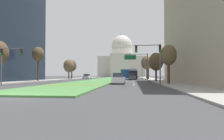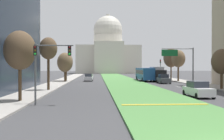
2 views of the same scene
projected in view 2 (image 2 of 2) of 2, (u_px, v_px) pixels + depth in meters
The scene contains 22 objects.
ground_plane at pixel (118, 79), 70.96m from camera, with size 271.29×271.29×0.00m, color #3D3D3F.
grass_median at pixel (120, 80), 64.80m from camera, with size 7.85×110.98×0.14m, color #4C8442.
median_curb_nose at pixel (165, 105), 21.56m from camera, with size 7.06×0.50×0.04m, color gold.
lane_dashes_right at pixel (176, 86), 43.66m from camera, with size 0.16×39.17×0.01m.
sidewalk_left at pixel (62, 81), 57.90m from camera, with size 4.00×110.98×0.15m, color #9E9991.
sidewalk_right at pixel (181, 81), 59.40m from camera, with size 4.00×110.98×0.15m, color #9E9991.
capitol_building at pixel (108, 51), 131.65m from camera, with size 30.84×22.65×29.41m.
traffic_light_near_left at pixel (45, 60), 22.43m from camera, with size 3.34×0.35×5.20m.
traffic_light_far_right at pixel (160, 66), 67.88m from camera, with size 0.28×0.35×5.20m.
overhead_guide_sign at pixel (181, 58), 45.21m from camera, with size 5.58×0.20×6.50m.
street_tree_left_near at pixel (20, 51), 24.14m from camera, with size 2.86×2.86×6.53m.
street_tree_left_mid at pixel (48, 49), 35.40m from camera, with size 2.37×2.37×7.17m.
street_tree_right_mid at pixel (222, 62), 37.14m from camera, with size 2.82×2.82×5.72m.
street_tree_left_far at pixel (65, 62), 55.60m from camera, with size 3.27×3.27×6.20m.
street_tree_right_far at pixel (178, 59), 57.49m from camera, with size 3.00×3.00×6.88m.
street_tree_left_distant at pixel (66, 62), 59.14m from camera, with size 3.04×3.04×6.29m.
street_tree_right_distant at pixel (171, 58), 62.34m from camera, with size 3.56×3.56×7.56m.
sedan_lead_stopped at pixel (198, 90), 28.25m from camera, with size 2.02×4.53×1.70m.
sedan_midblock at pixel (164, 79), 51.14m from camera, with size 1.91×4.29×1.81m.
sedan_distant at pixel (89, 78), 59.49m from camera, with size 1.99×4.38×1.66m.
box_truck_delivery at pixel (158, 74), 57.38m from camera, with size 2.40×6.40×3.20m.
city_bus at pixel (145, 73), 59.76m from camera, with size 2.62×11.00×2.95m.
Camera 2 is at (-5.52, -9.07, 3.24)m, focal length 42.55 mm.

